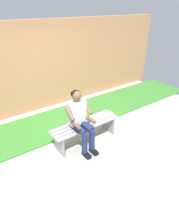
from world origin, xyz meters
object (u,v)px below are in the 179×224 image
bench_near (85,128)px  apple (91,118)px  person_seated (80,119)px  book_open (105,115)px

bench_near → apple: size_ratio=19.14×
person_seated → book_open: person_seated is taller
bench_near → book_open: size_ratio=3.81×
bench_near → book_open: 0.58m
bench_near → apple: bearing=-163.3°
person_seated → apple: bearing=-157.6°
bench_near → apple: (-0.19, -0.06, 0.15)m
person_seated → book_open: 0.80m
bench_near → book_open: book_open is taller
bench_near → book_open: (-0.57, -0.03, 0.12)m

